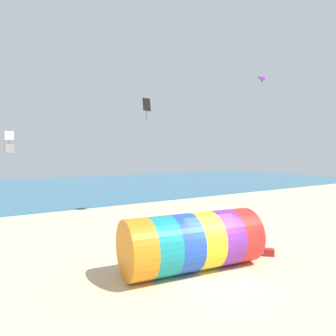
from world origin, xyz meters
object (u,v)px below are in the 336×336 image
(kite_purple_parafoil, at_px, (262,78))
(cooler_box, at_px, (269,252))
(giant_inflatable_tube, at_px, (192,242))
(kite_handler, at_px, (257,237))
(kite_black_diamond, at_px, (147,105))
(kite_white_box, at_px, (9,142))

(kite_purple_parafoil, xyz_separation_m, cooler_box, (-4.98, -4.77, -10.61))
(giant_inflatable_tube, xyz_separation_m, cooler_box, (4.46, -0.70, -1.11))
(kite_handler, xyz_separation_m, kite_black_diamond, (0.04, 12.30, 8.70))
(kite_handler, xyz_separation_m, kite_white_box, (-10.57, 13.06, 5.28))
(kite_white_box, relative_size, kite_black_diamond, 0.85)
(giant_inflatable_tube, distance_m, cooler_box, 4.65)
(cooler_box, bearing_deg, kite_purple_parafoil, 43.74)
(kite_handler, height_order, kite_purple_parafoil, kite_purple_parafoil)
(giant_inflatable_tube, relative_size, kite_black_diamond, 3.56)
(kite_white_box, bearing_deg, kite_purple_parafoil, -29.99)
(kite_purple_parafoil, bearing_deg, kite_white_box, 150.01)
(kite_handler, bearing_deg, kite_black_diamond, 89.80)
(kite_black_diamond, bearing_deg, kite_white_box, 175.89)
(kite_white_box, relative_size, kite_purple_parafoil, 1.79)
(kite_white_box, bearing_deg, kite_black_diamond, -4.11)
(kite_black_diamond, bearing_deg, kite_handler, -90.20)
(giant_inflatable_tube, height_order, kite_white_box, kite_white_box)
(kite_purple_parafoil, bearing_deg, cooler_box, -136.26)
(kite_white_box, xyz_separation_m, kite_black_diamond, (10.61, -0.76, 3.43))
(kite_black_diamond, relative_size, kite_purple_parafoil, 2.11)
(kite_handler, height_order, kite_black_diamond, kite_black_diamond)
(kite_handler, bearing_deg, cooler_box, -85.81)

